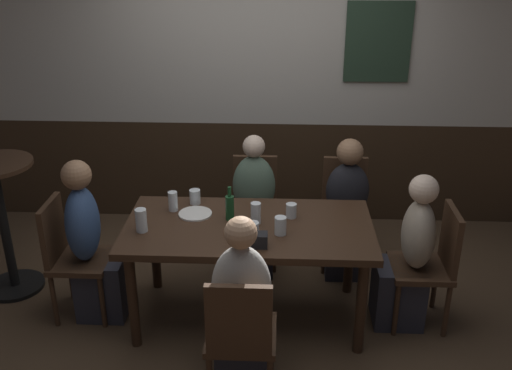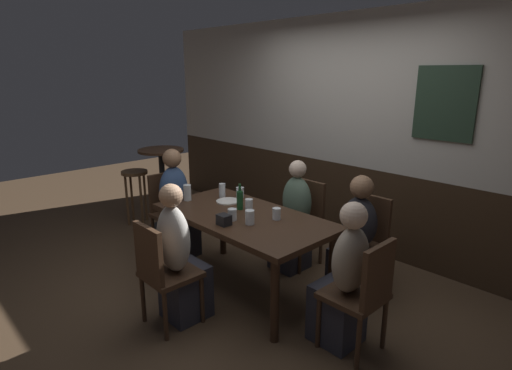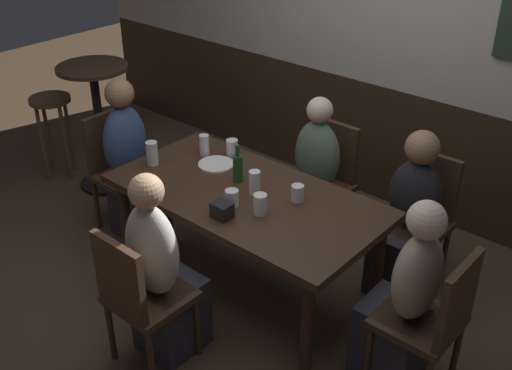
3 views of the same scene
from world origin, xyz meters
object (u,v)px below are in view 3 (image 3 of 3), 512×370
(chair_head_east, at_px, (433,318))
(beer_glass_tall, at_px, (152,155))
(person_mid_near, at_px, (162,281))
(tumbler_water, at_px, (260,205))
(person_head_east, at_px, (404,307))
(dining_table, at_px, (246,205))
(chair_mid_near, at_px, (139,294))
(beer_bottle_green, at_px, (238,167))
(person_head_west, at_px, (132,171))
(pint_glass_stout, at_px, (232,199))
(chair_head_west, at_px, (118,165))
(plate_white_large, at_px, (216,164))
(side_bar_table, at_px, (99,117))
(bar_stool, at_px, (52,115))
(pint_glass_pale, at_px, (232,148))
(chair_right_far, at_px, (420,213))
(person_mid_far, at_px, (312,189))
(pint_glass_amber, at_px, (255,184))
(condiment_caddy, at_px, (222,210))
(chair_mid_far, at_px, (325,177))
(tumbler_short, at_px, (297,194))
(person_right_far, at_px, (407,227))

(chair_head_east, distance_m, beer_glass_tall, 1.99)
(person_mid_near, height_order, tumbler_water, person_mid_near)
(tumbler_water, bearing_deg, person_head_east, 7.60)
(dining_table, xyz_separation_m, person_head_east, (1.09, 0.00, -0.18))
(chair_mid_near, bearing_deg, beer_bottle_green, 98.21)
(beer_bottle_green, bearing_deg, chair_head_east, -3.25)
(person_head_west, bearing_deg, person_head_east, 0.00)
(dining_table, distance_m, chair_head_east, 1.27)
(pint_glass_stout, bearing_deg, chair_head_east, 7.46)
(chair_head_west, relative_size, person_head_west, 0.74)
(person_head_east, height_order, plate_white_large, person_head_east)
(side_bar_table, bearing_deg, bar_stool, -161.57)
(pint_glass_pale, bearing_deg, chair_right_far, 24.51)
(person_mid_far, bearing_deg, chair_head_east, -28.62)
(pint_glass_amber, bearing_deg, person_mid_far, 94.05)
(person_head_east, xyz_separation_m, beer_glass_tall, (-1.80, -0.12, 0.34))
(person_mid_far, xyz_separation_m, pint_glass_stout, (0.04, -0.85, 0.31))
(chair_head_east, height_order, pint_glass_stout, chair_head_east)
(pint_glass_stout, xyz_separation_m, condiment_caddy, (0.04, -0.13, 0.00))
(person_mid_far, distance_m, plate_white_large, 0.72)
(pint_glass_stout, height_order, plate_white_large, pint_glass_stout)
(chair_mid_far, xyz_separation_m, chair_head_east, (1.26, -0.85, 0.00))
(chair_head_east, distance_m, tumbler_short, 1.02)
(side_bar_table, height_order, bar_stool, side_bar_table)
(tumbler_water, bearing_deg, side_bar_table, 168.98)
(chair_head_west, distance_m, condiment_caddy, 1.40)
(pint_glass_stout, xyz_separation_m, bar_stool, (-2.34, 0.29, -0.22))
(chair_head_east, distance_m, person_head_east, 0.16)
(chair_right_far, relative_size, person_head_west, 0.74)
(chair_right_far, relative_size, beer_bottle_green, 3.61)
(person_right_far, xyz_separation_m, beer_glass_tall, (-1.44, -0.80, 0.34))
(chair_mid_near, distance_m, beer_glass_tall, 1.06)
(person_mid_far, height_order, pint_glass_pale, person_mid_far)
(chair_head_west, bearing_deg, dining_table, 0.00)
(chair_head_west, height_order, beer_glass_tall, beer_glass_tall)
(person_mid_far, height_order, pint_glass_amber, person_mid_far)
(beer_glass_tall, bearing_deg, person_mid_near, -39.05)
(bar_stool, bearing_deg, condiment_caddy, -10.05)
(dining_table, distance_m, beer_bottle_green, 0.24)
(tumbler_short, xyz_separation_m, tumbler_water, (-0.07, -0.25, 0.01))
(person_right_far, relative_size, beer_glass_tall, 7.01)
(person_head_east, distance_m, bar_stool, 3.40)
(chair_head_east, height_order, person_mid_far, person_mid_far)
(pint_glass_amber, relative_size, pint_glass_stout, 1.49)
(bar_stool, bearing_deg, person_head_west, -6.39)
(person_mid_far, distance_m, person_head_west, 1.29)
(pint_glass_pale, bearing_deg, chair_mid_far, 52.00)
(person_head_east, bearing_deg, person_head_west, 180.00)
(chair_head_west, relative_size, tumbler_short, 8.77)
(person_right_far, relative_size, person_head_east, 0.99)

